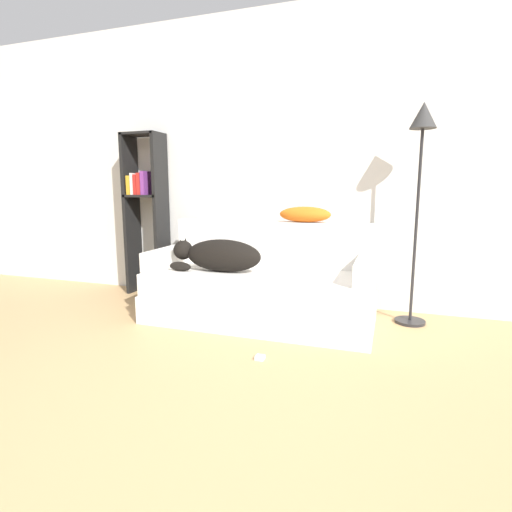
{
  "coord_description": "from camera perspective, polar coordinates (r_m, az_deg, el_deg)",
  "views": [
    {
      "loc": [
        0.78,
        -1.4,
        1.09
      ],
      "look_at": [
        -0.23,
        1.55,
        0.56
      ],
      "focal_mm": 28.0,
      "sensor_mm": 36.0,
      "label": 1
    }
  ],
  "objects": [
    {
      "name": "dog",
      "position": [
        3.3,
        -5.47,
        0.12
      ],
      "size": [
        0.78,
        0.24,
        0.27
      ],
      "color": "black",
      "rests_on": "couch"
    },
    {
      "name": "floor_lamp",
      "position": [
        3.4,
        22.49,
        13.08
      ],
      "size": [
        0.24,
        0.24,
        1.73
      ],
      "color": "#232326",
      "rests_on": "ground_plane"
    },
    {
      "name": "couch",
      "position": [
        3.33,
        0.53,
        -5.84
      ],
      "size": [
        1.84,
        0.84,
        0.41
      ],
      "color": "silver",
      "rests_on": "ground_plane"
    },
    {
      "name": "couch_backrest",
      "position": [
        3.58,
        2.31,
        1.85
      ],
      "size": [
        1.8,
        0.15,
        0.39
      ],
      "color": "silver",
      "rests_on": "couch"
    },
    {
      "name": "couch_arm_left",
      "position": [
        3.61,
        -12.35,
        -0.16
      ],
      "size": [
        0.15,
        0.65,
        0.16
      ],
      "color": "silver",
      "rests_on": "couch"
    },
    {
      "name": "ground_plane",
      "position": [
        1.94,
        -9.34,
        -24.64
      ],
      "size": [
        20.0,
        20.0,
        0.0
      ],
      "primitive_type": "plane",
      "color": "tan"
    },
    {
      "name": "throw_pillow",
      "position": [
        3.47,
        7.01,
        5.91
      ],
      "size": [
        0.45,
        0.19,
        0.13
      ],
      "color": "orange",
      "rests_on": "couch_backrest"
    },
    {
      "name": "bookshelf",
      "position": [
        4.28,
        -15.56,
        7.13
      ],
      "size": [
        0.39,
        0.26,
        1.64
      ],
      "color": "black",
      "rests_on": "ground_plane"
    },
    {
      "name": "wall_back",
      "position": [
        3.81,
        7.15,
        13.46
      ],
      "size": [
        8.12,
        0.06,
        2.7
      ],
      "color": "silver",
      "rests_on": "ground_plane"
    },
    {
      "name": "power_adapter",
      "position": [
        2.65,
        0.58,
        -14.31
      ],
      "size": [
        0.06,
        0.06,
        0.03
      ],
      "color": "white",
      "rests_on": "ground_plane"
    },
    {
      "name": "laptop",
      "position": [
        3.1,
        4.87,
        -2.89
      ],
      "size": [
        0.33,
        0.24,
        0.02
      ],
      "rotation": [
        0.0,
        0.0,
        -0.16
      ],
      "color": "silver",
      "rests_on": "couch"
    },
    {
      "name": "couch_arm_right",
      "position": [
        3.1,
        15.53,
        -1.86
      ],
      "size": [
        0.15,
        0.65,
        0.16
      ],
      "color": "silver",
      "rests_on": "couch"
    }
  ]
}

